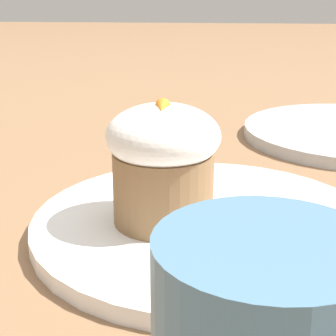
{
  "coord_description": "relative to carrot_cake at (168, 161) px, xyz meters",
  "views": [
    {
      "loc": [
        0.4,
        -0.0,
        0.19
      ],
      "look_at": [
        0.01,
        -0.03,
        0.06
      ],
      "focal_mm": 60.0,
      "sensor_mm": 36.0,
      "label": 1
    }
  ],
  "objects": [
    {
      "name": "carrot_cake",
      "position": [
        0.0,
        0.0,
        0.0
      ],
      "size": [
        0.08,
        0.08,
        0.1
      ],
      "color": "olive",
      "rests_on": "dessert_plate"
    },
    {
      "name": "spoon",
      "position": [
        -0.02,
        0.04,
        -0.05
      ],
      "size": [
        0.11,
        0.11,
        0.01
      ],
      "color": "#B7B7BC",
      "rests_on": "dessert_plate"
    },
    {
      "name": "ground_plane",
      "position": [
        -0.01,
        0.03,
        -0.06
      ],
      "size": [
        4.0,
        4.0,
        0.0
      ],
      "primitive_type": "plane",
      "color": "#846042"
    },
    {
      "name": "dessert_plate",
      "position": [
        -0.01,
        0.03,
        -0.05
      ],
      "size": [
        0.27,
        0.27,
        0.01
      ],
      "color": "white",
      "rests_on": "ground_plane"
    }
  ]
}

